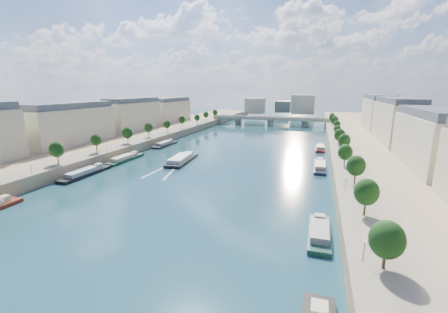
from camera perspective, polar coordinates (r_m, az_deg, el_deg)
The scene contains 17 objects.
ground at distance 157.08m, azimuth 1.01°, elevation 0.14°, with size 700.00×700.00×0.00m, color #0B2932.
quay_left at distance 189.60m, azimuth -20.35°, elevation 2.32°, with size 44.00×520.00×5.00m, color #9E8460.
quay_right at distance 153.08m, azimuth 27.82°, elevation -0.75°, with size 44.00×520.00×5.00m, color #9E8460.
pave_left at distance 180.42m, azimuth -16.64°, elevation 2.91°, with size 14.00×520.00×0.10m, color gray.
pave_right at distance 150.48m, azimuth 22.31°, elevation 0.56°, with size 14.00×520.00×0.10m, color gray.
trees_left at distance 180.15m, azimuth -15.86°, elevation 4.69°, with size 4.80×268.80×8.26m.
trees_right at distance 159.18m, azimuth 21.49°, elevation 3.26°, with size 4.80×268.80×8.26m.
lamps_left at distance 169.34m, azimuth -17.31°, elevation 3.18°, with size 0.36×200.36×4.28m.
lamps_right at distance 154.54m, azimuth 20.60°, elevation 2.05°, with size 0.36×200.36×4.28m.
buildings_left at distance 205.14m, azimuth -21.51°, elevation 6.92°, with size 16.00×226.00×23.20m.
buildings_right at distance 165.25m, azimuth 32.06°, elevation 4.61°, with size 16.00×226.00×23.20m.
skyline at distance 369.17m, azimuth 11.39°, elevation 9.55°, with size 79.00×42.00×22.00m.
bridge at distance 290.76m, azimuth 8.89°, elevation 6.91°, with size 112.00×12.00×8.15m.
tour_barge at distance 145.46m, azimuth -8.06°, elevation -0.61°, with size 10.25×27.83×3.75m.
wake at distance 131.41m, azimuth -11.15°, elevation -2.65°, with size 10.74×26.02×0.04m.
moored_barges_left at distance 132.60m, azimuth -25.53°, elevation -3.18°, with size 5.00×162.65×3.60m.
moored_barges_right at distance 105.77m, azimuth 17.78°, elevation -6.41°, with size 5.00×164.97×3.60m.
Camera 1 is at (43.46, -46.90, 34.73)m, focal length 24.00 mm.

